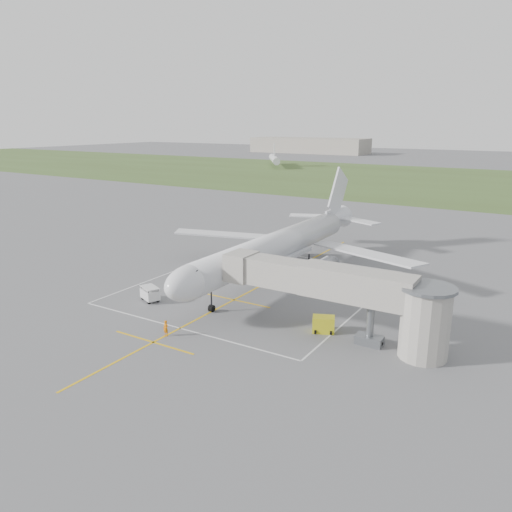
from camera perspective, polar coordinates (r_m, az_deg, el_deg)
The scene contains 11 objects.
ground at distance 68.20m, azimuth 2.18°, elevation -2.57°, with size 700.00×700.00×0.00m, color #555557.
grass_strip at distance 190.50m, azimuth 21.99°, elevation 7.78°, with size 700.00×120.00×0.02m, color #3C5023.
apron_markings at distance 63.45m, azimuth -0.41°, elevation -3.92°, with size 28.20×60.00×0.01m.
airliner at distance 67.64m, azimuth 2.53°, elevation 1.15°, with size 38.93×46.75×13.52m.
jet_bridge at distance 48.76m, azimuth 10.57°, elevation -4.25°, with size 23.40×5.00×7.20m.
gpu_unit at distance 51.45m, azimuth 7.72°, elevation -7.76°, with size 2.59×2.22×1.66m.
baggage_cart at distance 60.79m, azimuth -12.01°, elevation -4.24°, with size 2.92×2.40×1.76m.
ramp_worker_nose at distance 50.90m, azimuth -10.27°, elevation -8.13°, with size 0.60×0.39×1.64m, color #D56A06.
ramp_worker_wing at distance 69.75m, azimuth -3.26°, elevation -1.46°, with size 0.81×0.63×1.67m, color orange.
distant_hangars at distance 325.80m, azimuth 23.54°, elevation 11.15°, with size 345.00×49.00×12.00m.
distant_aircraft at distance 218.63m, azimuth 24.14°, elevation 9.32°, with size 199.45×40.57×8.85m.
Camera 1 is at (31.80, -56.68, 20.68)m, focal length 35.00 mm.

